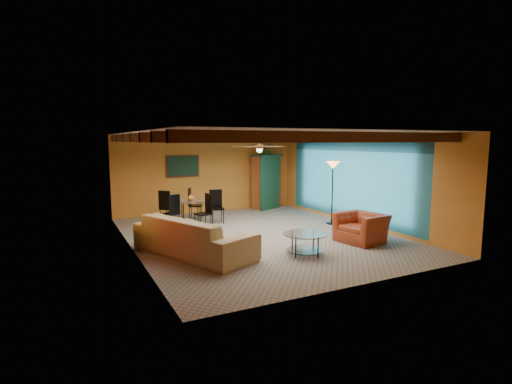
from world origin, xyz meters
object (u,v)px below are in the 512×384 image
sofa (194,236)px  armoire (267,182)px  dining_table (191,208)px  vase (190,188)px  coffee_table (305,244)px  potted_plant (267,150)px  floor_lamp (332,193)px  armchair (361,228)px

sofa → armoire: 6.32m
dining_table → vase: size_ratio=10.74×
coffee_table → potted_plant: (2.11, 5.72, 1.92)m
potted_plant → armoire: bearing=0.0°
coffee_table → dining_table: 4.39m
potted_plant → coffee_table: bearing=-110.2°
dining_table → vase: vase is taller
dining_table → vase: (0.00, 0.00, 0.60)m
dining_table → floor_lamp: (3.85, -1.82, 0.44)m
armchair → floor_lamp: 2.25m
armoire → vase: size_ratio=10.57×
armchair → armoire: bearing=168.3°
armchair → vase: bearing=-150.0°
coffee_table → dining_table: size_ratio=0.49×
sofa → floor_lamp: floor_lamp is taller
armchair → floor_lamp: (0.67, 2.06, 0.59)m
sofa → dining_table: bearing=-39.6°
vase → armoire: bearing=24.3°
coffee_table → armchair: bearing=9.3°
armchair → dining_table: (-3.18, 3.88, 0.15)m
dining_table → armoire: bearing=24.3°
dining_table → sofa: bearing=-106.3°
dining_table → potted_plant: 4.08m
armchair → armoire: size_ratio=0.57×
armoire → floor_lamp: armoire is taller
dining_table → floor_lamp: size_ratio=1.03×
armchair → potted_plant: 5.71m
sofa → armchair: size_ratio=2.66×
dining_table → vase: 0.60m
coffee_table → floor_lamp: floor_lamp is taller
sofa → coffee_table: size_ratio=3.05×
armoire → potted_plant: (0.00, 0.00, 1.20)m
floor_lamp → vase: bearing=154.8°
coffee_table → floor_lamp: (2.56, 2.37, 0.71)m
dining_table → armoire: size_ratio=1.02×
coffee_table → potted_plant: bearing=69.8°
sofa → dining_table: (0.90, 3.07, 0.08)m
floor_lamp → armchair: bearing=-108.1°
armchair → vase: vase is taller
armoire → potted_plant: potted_plant is taller
coffee_table → armoire: bearing=69.8°
potted_plant → dining_table: bearing=-155.7°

